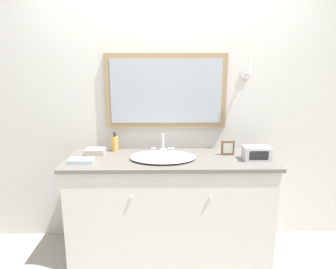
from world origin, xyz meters
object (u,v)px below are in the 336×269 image
object	(u,v)px
soap_bottle	(115,143)
appliance_box	(256,153)
sink_basin	(163,156)
picture_frame	(228,148)

from	to	relation	value
soap_bottle	appliance_box	bearing A→B (deg)	-12.89
sink_basin	picture_frame	world-z (taller)	sink_basin
soap_bottle	picture_frame	xyz separation A→B (m)	(0.99, -0.14, -0.01)
sink_basin	soap_bottle	bearing A→B (deg)	151.41
sink_basin	appliance_box	bearing A→B (deg)	-2.87
appliance_box	picture_frame	world-z (taller)	picture_frame
soap_bottle	picture_frame	distance (m)	1.00
appliance_box	picture_frame	xyz separation A→B (m)	(-0.21, 0.13, 0.01)
soap_bottle	picture_frame	world-z (taller)	soap_bottle
picture_frame	soap_bottle	bearing A→B (deg)	172.00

